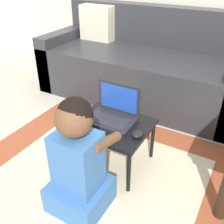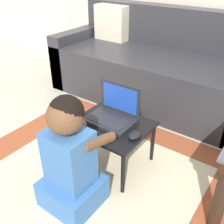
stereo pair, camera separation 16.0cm
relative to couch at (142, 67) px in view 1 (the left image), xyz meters
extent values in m
plane|color=beige|center=(0.21, -1.07, -0.30)|extent=(16.00, 16.00, 0.00)
cube|color=#9E4C2D|center=(0.27, -1.29, -0.30)|extent=(1.78, 1.58, 0.01)
cube|color=beige|center=(0.27, -1.29, -0.29)|extent=(1.28, 1.14, 0.00)
cube|color=#2D2D33|center=(0.01, -0.05, -0.07)|extent=(1.98, 0.85, 0.47)
cube|color=#2D2D33|center=(0.01, 0.28, 0.36)|extent=(1.98, 0.19, 0.38)
cube|color=#2D2D33|center=(-0.90, -0.05, -0.02)|extent=(0.16, 0.85, 0.57)
cube|color=beige|center=(-0.60, 0.12, 0.35)|extent=(0.36, 0.14, 0.36)
cube|color=black|center=(0.27, -1.08, 0.01)|extent=(0.49, 0.42, 0.02)
cylinder|color=black|center=(0.05, -1.27, -0.15)|extent=(0.02, 0.02, 0.31)
cylinder|color=black|center=(0.49, -1.27, -0.15)|extent=(0.02, 0.02, 0.31)
cylinder|color=black|center=(0.05, -0.90, -0.15)|extent=(0.02, 0.02, 0.31)
cylinder|color=black|center=(0.49, -0.90, -0.15)|extent=(0.02, 0.02, 0.31)
cube|color=#232328|center=(0.24, -1.06, 0.03)|extent=(0.31, 0.23, 0.02)
cube|color=#28282D|center=(0.24, -1.08, 0.04)|extent=(0.26, 0.14, 0.00)
cube|color=#232328|center=(0.24, -0.95, 0.14)|extent=(0.31, 0.01, 0.21)
cube|color=#1E47B7|center=(0.24, -0.95, 0.14)|extent=(0.27, 0.00, 0.18)
ellipsoid|color=black|center=(0.47, -1.11, 0.03)|extent=(0.07, 0.10, 0.03)
cube|color=#3D70B2|center=(0.29, -1.49, -0.22)|extent=(0.31, 0.30, 0.17)
cube|color=#3D70B2|center=(0.29, -1.49, 0.04)|extent=(0.23, 0.20, 0.33)
sphere|color=brown|center=(0.29, -1.49, 0.29)|extent=(0.19, 0.19, 0.19)
sphere|color=black|center=(0.29, -1.48, 0.31)|extent=(0.18, 0.18, 0.18)
cylinder|color=brown|center=(0.19, -1.38, 0.12)|extent=(0.06, 0.25, 0.13)
cylinder|color=brown|center=(0.40, -1.38, 0.12)|extent=(0.06, 0.25, 0.13)
camera|label=1|loc=(0.97, -2.32, 0.96)|focal=42.00mm
camera|label=2|loc=(1.11, -2.23, 0.96)|focal=42.00mm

